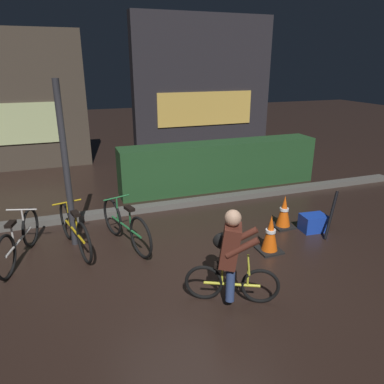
{
  "coord_description": "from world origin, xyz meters",
  "views": [
    {
      "loc": [
        -1.63,
        -4.54,
        2.86
      ],
      "look_at": [
        0.2,
        0.6,
        0.9
      ],
      "focal_mm": 33.87,
      "sensor_mm": 36.0,
      "label": 1
    }
  ],
  "objects_px": {
    "parked_bike_left_mid": "(19,240)",
    "cyclist": "(231,256)",
    "blue_crate": "(313,223)",
    "traffic_cone_near": "(270,234)",
    "traffic_cone_far": "(284,212)",
    "parked_bike_center_left": "(75,230)",
    "parked_bike_center_right": "(126,226)",
    "closed_umbrella": "(331,215)",
    "street_post": "(66,167)"
  },
  "relations": [
    {
      "from": "parked_bike_center_left",
      "to": "cyclist",
      "type": "xyz_separation_m",
      "value": [
        1.77,
        -2.03,
        0.29
      ]
    },
    {
      "from": "traffic_cone_far",
      "to": "traffic_cone_near",
      "type": "bearing_deg",
      "value": -134.96
    },
    {
      "from": "parked_bike_center_right",
      "to": "closed_umbrella",
      "type": "height_order",
      "value": "same"
    },
    {
      "from": "blue_crate",
      "to": "closed_umbrella",
      "type": "bearing_deg",
      "value": -59.41
    },
    {
      "from": "traffic_cone_near",
      "to": "cyclist",
      "type": "relative_size",
      "value": 0.5
    },
    {
      "from": "parked_bike_center_left",
      "to": "closed_umbrella",
      "type": "height_order",
      "value": "closed_umbrella"
    },
    {
      "from": "street_post",
      "to": "parked_bike_center_right",
      "type": "bearing_deg",
      "value": -21.58
    },
    {
      "from": "traffic_cone_near",
      "to": "traffic_cone_far",
      "type": "distance_m",
      "value": 1.02
    },
    {
      "from": "traffic_cone_far",
      "to": "closed_umbrella",
      "type": "distance_m",
      "value": 0.81
    },
    {
      "from": "parked_bike_center_right",
      "to": "blue_crate",
      "type": "height_order",
      "value": "parked_bike_center_right"
    },
    {
      "from": "parked_bike_left_mid",
      "to": "blue_crate",
      "type": "relative_size",
      "value": 3.52
    },
    {
      "from": "parked_bike_center_left",
      "to": "traffic_cone_near",
      "type": "distance_m",
      "value": 3.12
    },
    {
      "from": "parked_bike_left_mid",
      "to": "cyclist",
      "type": "height_order",
      "value": "cyclist"
    },
    {
      "from": "street_post",
      "to": "parked_bike_center_left",
      "type": "bearing_deg",
      "value": -86.03
    },
    {
      "from": "parked_bike_center_left",
      "to": "blue_crate",
      "type": "height_order",
      "value": "parked_bike_center_left"
    },
    {
      "from": "street_post",
      "to": "closed_umbrella",
      "type": "distance_m",
      "value": 4.46
    },
    {
      "from": "parked_bike_center_right",
      "to": "closed_umbrella",
      "type": "relative_size",
      "value": 1.88
    },
    {
      "from": "parked_bike_left_mid",
      "to": "parked_bike_center_right",
      "type": "distance_m",
      "value": 1.6
    },
    {
      "from": "street_post",
      "to": "traffic_cone_far",
      "type": "relative_size",
      "value": 4.38
    },
    {
      "from": "street_post",
      "to": "traffic_cone_near",
      "type": "xyz_separation_m",
      "value": [
        2.93,
        -1.3,
        -1.03
      ]
    },
    {
      "from": "cyclist",
      "to": "closed_umbrella",
      "type": "height_order",
      "value": "cyclist"
    },
    {
      "from": "blue_crate",
      "to": "street_post",
      "type": "bearing_deg",
      "value": 167.5
    },
    {
      "from": "street_post",
      "to": "parked_bike_center_left",
      "type": "relative_size",
      "value": 1.69
    },
    {
      "from": "cyclist",
      "to": "parked_bike_center_right",
      "type": "bearing_deg",
      "value": 143.11
    },
    {
      "from": "parked_bike_center_left",
      "to": "traffic_cone_near",
      "type": "relative_size",
      "value": 2.53
    },
    {
      "from": "parked_bike_center_right",
      "to": "cyclist",
      "type": "relative_size",
      "value": 1.28
    },
    {
      "from": "traffic_cone_near",
      "to": "parked_bike_center_right",
      "type": "bearing_deg",
      "value": 155.17
    },
    {
      "from": "street_post",
      "to": "parked_bike_center_right",
      "type": "relative_size",
      "value": 1.66
    },
    {
      "from": "parked_bike_center_right",
      "to": "blue_crate",
      "type": "bearing_deg",
      "value": -117.47
    },
    {
      "from": "parked_bike_left_mid",
      "to": "traffic_cone_far",
      "type": "relative_size",
      "value": 2.56
    },
    {
      "from": "traffic_cone_far",
      "to": "street_post",
      "type": "bearing_deg",
      "value": 170.93
    },
    {
      "from": "parked_bike_center_right",
      "to": "closed_umbrella",
      "type": "distance_m",
      "value": 3.5
    },
    {
      "from": "traffic_cone_far",
      "to": "blue_crate",
      "type": "height_order",
      "value": "traffic_cone_far"
    },
    {
      "from": "parked_bike_center_left",
      "to": "parked_bike_center_right",
      "type": "height_order",
      "value": "parked_bike_center_right"
    },
    {
      "from": "parked_bike_left_mid",
      "to": "parked_bike_center_left",
      "type": "distance_m",
      "value": 0.81
    },
    {
      "from": "street_post",
      "to": "traffic_cone_near",
      "type": "height_order",
      "value": "street_post"
    },
    {
      "from": "traffic_cone_far",
      "to": "parked_bike_center_left",
      "type": "bearing_deg",
      "value": 173.92
    },
    {
      "from": "parked_bike_center_left",
      "to": "closed_umbrella",
      "type": "distance_m",
      "value": 4.3
    },
    {
      "from": "street_post",
      "to": "parked_bike_center_right",
      "type": "distance_m",
      "value": 1.31
    },
    {
      "from": "parked_bike_center_left",
      "to": "blue_crate",
      "type": "bearing_deg",
      "value": -114.01
    },
    {
      "from": "parked_bike_left_mid",
      "to": "street_post",
      "type": "bearing_deg",
      "value": -54.95
    },
    {
      "from": "blue_crate",
      "to": "cyclist",
      "type": "height_order",
      "value": "cyclist"
    },
    {
      "from": "street_post",
      "to": "traffic_cone_near",
      "type": "relative_size",
      "value": 4.27
    },
    {
      "from": "parked_bike_center_left",
      "to": "cyclist",
      "type": "height_order",
      "value": "cyclist"
    },
    {
      "from": "parked_bike_center_right",
      "to": "cyclist",
      "type": "bearing_deg",
      "value": -170.29
    },
    {
      "from": "street_post",
      "to": "closed_umbrella",
      "type": "xyz_separation_m",
      "value": [
        4.21,
        -1.15,
        -0.94
      ]
    },
    {
      "from": "parked_bike_left_mid",
      "to": "closed_umbrella",
      "type": "distance_m",
      "value": 5.08
    },
    {
      "from": "street_post",
      "to": "parked_bike_left_mid",
      "type": "height_order",
      "value": "street_post"
    },
    {
      "from": "parked_bike_left_mid",
      "to": "traffic_cone_far",
      "type": "distance_m",
      "value": 4.45
    },
    {
      "from": "parked_bike_center_right",
      "to": "cyclist",
      "type": "distance_m",
      "value": 2.16
    }
  ]
}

